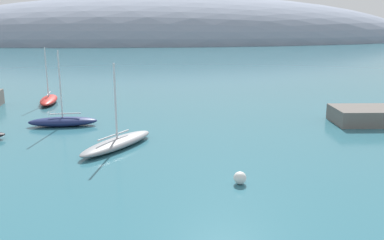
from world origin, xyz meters
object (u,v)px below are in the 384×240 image
Objects in this scene: sailboat_navy_near_shore at (63,121)px; mooring_buoy_white at (240,178)px; sailboat_grey_end_of_line at (117,143)px; sailboat_red_mid_mooring at (49,100)px.

mooring_buoy_white is (13.37, -16.76, -0.09)m from sailboat_navy_near_shore.
sailboat_grey_end_of_line is at bearing 125.85° from sailboat_navy_near_shore.
mooring_buoy_white is at bearing -99.18° from sailboat_grey_end_of_line.
sailboat_grey_end_of_line is (8.96, -19.84, -0.02)m from sailboat_red_mid_mooring.
sailboat_navy_near_shore reaches higher than mooring_buoy_white.
sailboat_navy_near_shore is 12.42m from sailboat_red_mid_mooring.
sailboat_grey_end_of_line is at bearing 22.27° from sailboat_red_mid_mooring.
sailboat_red_mid_mooring reaches higher than mooring_buoy_white.
sailboat_navy_near_shore is 9.62m from sailboat_grey_end_of_line.
sailboat_navy_near_shore is 0.97× the size of sailboat_grey_end_of_line.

